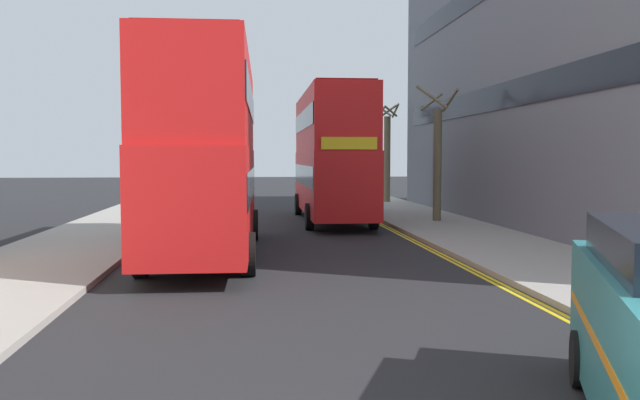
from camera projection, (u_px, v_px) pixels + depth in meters
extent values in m
cube|color=#9E9991|center=(489.00, 242.00, 20.92)|extent=(4.00, 80.00, 0.14)
cube|color=#9E9991|center=(70.00, 248.00, 19.52)|extent=(4.00, 80.00, 0.14)
cube|color=yellow|center=(444.00, 255.00, 18.72)|extent=(0.10, 56.00, 0.01)
cube|color=yellow|center=(438.00, 255.00, 18.70)|extent=(0.10, 56.00, 0.01)
cube|color=red|center=(207.00, 195.00, 18.48)|extent=(2.74, 10.85, 2.60)
cube|color=red|center=(206.00, 104.00, 18.31)|extent=(2.68, 10.64, 2.50)
cube|color=black|center=(207.00, 184.00, 18.46)|extent=(2.76, 10.42, 0.84)
cube|color=black|center=(206.00, 100.00, 18.31)|extent=(2.74, 10.21, 0.80)
cube|color=yellow|center=(219.00, 144.00, 23.73)|extent=(2.00, 0.10, 0.44)
cube|color=maroon|center=(206.00, 57.00, 18.23)|extent=(2.46, 9.77, 0.10)
cylinder|color=black|center=(178.00, 226.00, 21.78)|extent=(0.32, 1.05, 1.04)
cylinder|color=black|center=(254.00, 225.00, 22.00)|extent=(0.32, 1.05, 1.04)
cylinder|color=black|center=(141.00, 255.00, 15.12)|extent=(0.32, 1.05, 1.04)
cylinder|color=black|center=(249.00, 254.00, 15.34)|extent=(0.32, 1.05, 1.04)
cube|color=red|center=(332.00, 182.00, 28.47)|extent=(2.62, 10.83, 2.60)
cube|color=red|center=(332.00, 123.00, 28.31)|extent=(2.57, 10.61, 2.50)
cube|color=black|center=(332.00, 175.00, 28.45)|extent=(2.64, 10.40, 0.84)
cube|color=black|center=(332.00, 121.00, 28.30)|extent=(2.63, 10.18, 0.80)
cube|color=yellow|center=(349.00, 143.00, 23.03)|extent=(2.00, 0.08, 0.44)
cube|color=maroon|center=(332.00, 93.00, 28.22)|extent=(2.36, 9.74, 0.10)
cylinder|color=black|center=(373.00, 216.00, 25.35)|extent=(0.31, 1.04, 1.04)
cylinder|color=black|center=(309.00, 217.00, 25.10)|extent=(0.31, 1.04, 1.04)
cylinder|color=black|center=(349.00, 204.00, 32.00)|extent=(0.31, 1.04, 1.04)
cylinder|color=black|center=(298.00, 204.00, 31.76)|extent=(0.31, 1.04, 1.04)
cylinder|color=black|center=(581.00, 359.00, 7.94)|extent=(0.46, 0.71, 0.68)
cylinder|color=#6B6047|center=(437.00, 165.00, 27.36)|extent=(0.35, 0.35, 4.64)
cylinder|color=#6B6047|center=(450.00, 100.00, 27.37)|extent=(0.38, 1.20, 0.89)
cylinder|color=#6B6047|center=(431.00, 102.00, 27.66)|extent=(1.06, 0.43, 0.80)
cylinder|color=#6B6047|center=(432.00, 97.00, 26.61)|extent=(1.17, 0.98, 1.04)
cylinder|color=#6B6047|center=(387.00, 159.00, 39.11)|extent=(0.39, 0.39, 5.10)
cylinder|color=#6B6047|center=(395.00, 111.00, 39.04)|extent=(0.26, 1.08, 0.80)
cylinder|color=#6B6047|center=(389.00, 111.00, 39.41)|extent=(1.05, 0.47, 0.80)
cylinder|color=#6B6047|center=(381.00, 111.00, 39.24)|extent=(0.82, 0.77, 0.76)
cylinder|color=#6B6047|center=(384.00, 111.00, 38.53)|extent=(0.84, 0.70, 0.74)
cylinder|color=#6B6047|center=(391.00, 111.00, 38.55)|extent=(0.87, 0.38, 0.66)
cube|color=slate|center=(613.00, 59.00, 26.33)|extent=(10.00, 28.00, 13.51)
cube|color=black|center=(492.00, 98.00, 25.90)|extent=(0.04, 24.64, 1.00)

